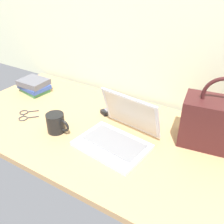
{
  "coord_description": "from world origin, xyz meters",
  "views": [
    {
      "loc": [
        0.56,
        -0.83,
        0.74
      ],
      "look_at": [
        0.05,
        0.0,
        0.15
      ],
      "focal_mm": 39.53,
      "sensor_mm": 36.0,
      "label": 1
    }
  ],
  "objects_px": {
    "book_stack": "(34,86)",
    "laptop": "(119,134)",
    "coffee_mug": "(56,123)",
    "remote_control_near": "(115,109)",
    "handbag": "(217,123)",
    "eyeglasses": "(24,115)"
  },
  "relations": [
    {
      "from": "laptop",
      "to": "book_stack",
      "type": "distance_m",
      "value": 0.74
    },
    {
      "from": "coffee_mug",
      "to": "book_stack",
      "type": "distance_m",
      "value": 0.49
    },
    {
      "from": "coffee_mug",
      "to": "remote_control_near",
      "type": "distance_m",
      "value": 0.35
    },
    {
      "from": "coffee_mug",
      "to": "laptop",
      "type": "bearing_deg",
      "value": 15.82
    },
    {
      "from": "laptop",
      "to": "handbag",
      "type": "height_order",
      "value": "handbag"
    },
    {
      "from": "coffee_mug",
      "to": "book_stack",
      "type": "bearing_deg",
      "value": 148.67
    },
    {
      "from": "laptop",
      "to": "book_stack",
      "type": "xyz_separation_m",
      "value": [
        -0.72,
        0.17,
        -0.0
      ]
    },
    {
      "from": "laptop",
      "to": "coffee_mug",
      "type": "xyz_separation_m",
      "value": [
        -0.3,
        -0.08,
        0.0
      ]
    },
    {
      "from": "coffee_mug",
      "to": "book_stack",
      "type": "relative_size",
      "value": 0.64
    },
    {
      "from": "handbag",
      "to": "eyeglasses",
      "type": "bearing_deg",
      "value": -163.38
    },
    {
      "from": "coffee_mug",
      "to": "eyeglasses",
      "type": "relative_size",
      "value": 0.92
    },
    {
      "from": "eyeglasses",
      "to": "book_stack",
      "type": "height_order",
      "value": "book_stack"
    },
    {
      "from": "handbag",
      "to": "book_stack",
      "type": "height_order",
      "value": "handbag"
    },
    {
      "from": "handbag",
      "to": "book_stack",
      "type": "distance_m",
      "value": 1.1
    },
    {
      "from": "book_stack",
      "to": "eyeglasses",
      "type": "bearing_deg",
      "value": -54.95
    },
    {
      "from": "laptop",
      "to": "handbag",
      "type": "xyz_separation_m",
      "value": [
        0.38,
        0.21,
        0.07
      ]
    },
    {
      "from": "book_stack",
      "to": "laptop",
      "type": "bearing_deg",
      "value": -13.34
    },
    {
      "from": "laptop",
      "to": "eyeglasses",
      "type": "distance_m",
      "value": 0.56
    },
    {
      "from": "coffee_mug",
      "to": "remote_control_near",
      "type": "relative_size",
      "value": 0.77
    },
    {
      "from": "book_stack",
      "to": "remote_control_near",
      "type": "bearing_deg",
      "value": 5.89
    },
    {
      "from": "remote_control_near",
      "to": "eyeglasses",
      "type": "xyz_separation_m",
      "value": [
        -0.39,
        -0.3,
        -0.01
      ]
    },
    {
      "from": "handbag",
      "to": "laptop",
      "type": "bearing_deg",
      "value": -151.25
    }
  ]
}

